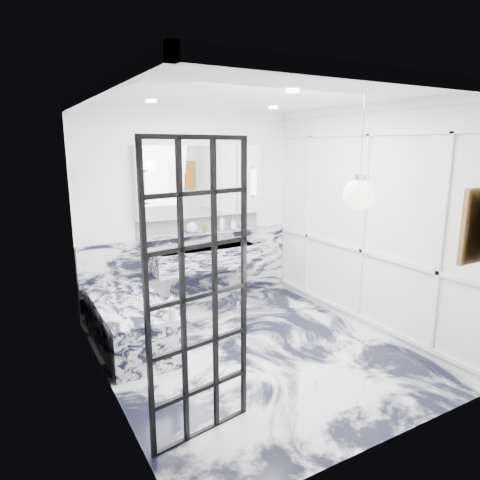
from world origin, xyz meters
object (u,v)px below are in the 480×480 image
mirror_cabinet (201,181)px  bathtub (130,323)px  crittall_door (199,296)px  trough_sink (208,258)px

mirror_cabinet → bathtub: 2.20m
crittall_door → trough_sink: crittall_door is taller
mirror_cabinet → bathtub: size_ratio=1.15×
trough_sink → mirror_cabinet: (-0.00, 0.17, 1.09)m
mirror_cabinet → bathtub: (-1.32, -0.83, -1.54)m
trough_sink → mirror_cabinet: bearing=90.0°
trough_sink → mirror_cabinet: 1.10m
trough_sink → bathtub: bearing=-153.5°
bathtub → mirror_cabinet: bearing=32.1°
crittall_door → bathtub: crittall_door is taller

